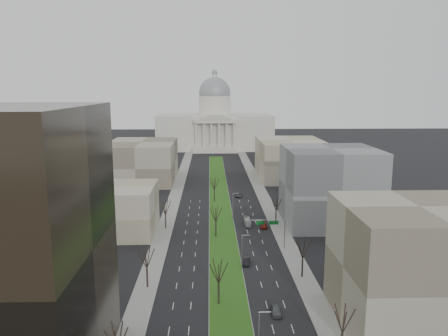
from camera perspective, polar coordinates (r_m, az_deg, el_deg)
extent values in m
plane|color=black|center=(165.93, -0.57, -4.39)|extent=(600.00, 600.00, 0.00)
cube|color=#999993|center=(164.94, -0.57, -4.45)|extent=(8.00, 222.00, 0.15)
cube|color=#245516|center=(164.92, -0.57, -4.42)|extent=(7.70, 221.70, 0.06)
cube|color=gray|center=(142.52, -7.45, -6.94)|extent=(5.00, 330.00, 0.15)
cube|color=gray|center=(143.39, 6.71, -6.82)|extent=(5.00, 330.00, 0.15)
cube|color=beige|center=(311.91, -1.20, 4.79)|extent=(80.00, 40.00, 24.00)
cube|color=beige|center=(290.25, -1.14, 2.39)|extent=(30.00, 6.00, 4.00)
cube|color=beige|center=(288.23, -1.15, 6.13)|extent=(28.00, 5.00, 2.50)
cube|color=beige|center=(288.09, -1.16, 6.53)|extent=(20.00, 5.00, 1.80)
cube|color=beige|center=(287.99, -1.16, 6.85)|extent=(12.00, 5.00, 1.60)
cylinder|color=beige|center=(310.68, -1.21, 8.10)|extent=(22.00, 22.00, 14.00)
sphere|color=gray|center=(310.46, -1.22, 9.76)|extent=(22.00, 22.00, 22.00)
cylinder|color=beige|center=(310.54, -1.23, 11.79)|extent=(4.00, 4.00, 4.00)
sphere|color=gray|center=(310.63, -1.23, 12.34)|extent=(4.00, 4.00, 4.00)
cylinder|color=beige|center=(289.15, -3.63, 4.34)|extent=(2.00, 2.00, 16.00)
cylinder|color=beige|center=(289.04, -2.64, 4.34)|extent=(2.00, 2.00, 16.00)
cylinder|color=beige|center=(289.01, -1.65, 4.35)|extent=(2.00, 2.00, 16.00)
cylinder|color=beige|center=(289.07, -0.65, 4.35)|extent=(2.00, 2.00, 16.00)
cylinder|color=beige|center=(289.22, 0.34, 4.36)|extent=(2.00, 2.00, 16.00)
cylinder|color=beige|center=(289.45, 1.33, 4.36)|extent=(2.00, 2.00, 16.00)
cube|color=tan|center=(133.57, -14.59, -5.28)|extent=(26.00, 22.00, 14.00)
cube|color=#786E5C|center=(86.93, 23.67, -11.62)|extent=(26.00, 24.00, 22.00)
cube|color=slate|center=(140.93, 13.65, -2.33)|extent=(28.00, 26.00, 24.00)
cube|color=#786E5C|center=(205.58, -10.63, 0.88)|extent=(30.00, 40.00, 18.00)
cube|color=tan|center=(211.64, 8.66, 1.20)|extent=(30.00, 40.00, 18.00)
cylinder|color=black|center=(98.04, -9.99, -13.94)|extent=(0.40, 0.40, 4.32)
cylinder|color=black|center=(135.24, -7.62, -7.00)|extent=(0.40, 0.40, 4.22)
cylinder|color=black|center=(102.84, 10.19, -12.72)|extent=(0.40, 0.40, 4.42)
cylinder|color=black|center=(139.94, 6.79, -6.42)|extent=(0.40, 0.40, 4.03)
cylinder|color=black|center=(89.87, -0.70, -16.13)|extent=(0.40, 0.40, 4.32)
cylinder|color=black|center=(126.93, -1.08, -8.05)|extent=(0.40, 0.40, 4.32)
cylinder|color=black|center=(165.36, -1.27, -3.67)|extent=(0.40, 0.40, 4.32)
cylinder|color=gray|center=(69.40, 5.38, -18.22)|extent=(1.80, 0.12, 0.12)
cylinder|color=gray|center=(102.87, 2.36, -11.17)|extent=(0.20, 0.20, 9.00)
cylinder|color=gray|center=(101.34, 2.89, -8.74)|extent=(1.80, 0.12, 0.12)
cylinder|color=gray|center=(140.77, 1.17, -5.19)|extent=(0.20, 0.20, 9.00)
cylinder|color=gray|center=(139.66, 1.54, -3.37)|extent=(1.80, 0.12, 0.12)
cylinder|color=gray|center=(118.51, 7.92, -8.57)|extent=(0.24, 0.24, 8.00)
cylinder|color=gray|center=(116.61, 5.78, -6.77)|extent=(9.00, 0.18, 0.18)
cube|color=#0C591E|center=(117.13, 6.50, -7.12)|extent=(2.60, 0.08, 1.00)
cube|color=#0C591E|center=(116.68, 4.79, -7.15)|extent=(2.20, 0.08, 1.00)
imported|color=#4C4F53|center=(87.69, 6.78, -17.93)|extent=(1.85, 4.61, 1.57)
imported|color=black|center=(108.93, 2.95, -12.05)|extent=(2.16, 4.62, 1.47)
imported|color=maroon|center=(135.94, 5.19, -7.48)|extent=(2.39, 4.99, 1.40)
imported|color=#45474C|center=(173.00, 1.93, -3.53)|extent=(2.52, 5.27, 1.45)
imported|color=silver|center=(138.24, 3.08, -7.01)|extent=(1.79, 7.23, 2.01)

